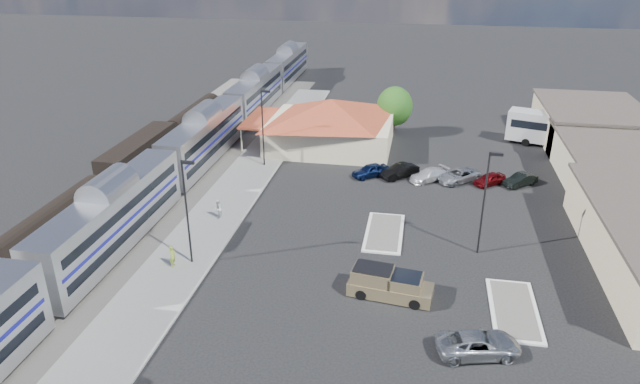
% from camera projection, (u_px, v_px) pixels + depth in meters
% --- Properties ---
extents(ground, '(280.00, 280.00, 0.00)m').
position_uv_depth(ground, '(337.00, 240.00, 50.03)').
color(ground, black).
rests_on(ground, ground).
extents(railbed, '(16.00, 100.00, 0.12)m').
position_uv_depth(railbed, '(153.00, 187.00, 60.63)').
color(railbed, '#4C4944').
rests_on(railbed, ground).
extents(platform, '(5.50, 92.00, 0.18)m').
position_uv_depth(platform, '(228.00, 200.00, 57.35)').
color(platform, gray).
rests_on(platform, ground).
extents(passenger_train, '(3.00, 104.00, 5.55)m').
position_uv_depth(passenger_train, '(205.00, 140.00, 66.07)').
color(passenger_train, silver).
rests_on(passenger_train, ground).
extents(freight_cars, '(2.80, 46.00, 4.00)m').
position_uv_depth(freight_cars, '(140.00, 157.00, 63.36)').
color(freight_cars, black).
rests_on(freight_cars, ground).
extents(station_depot, '(18.35, 12.24, 6.20)m').
position_uv_depth(station_depot, '(330.00, 123.00, 71.05)').
color(station_depot, beige).
rests_on(station_depot, ground).
extents(buildings_east, '(14.40, 51.40, 4.80)m').
position_uv_depth(buildings_east, '(633.00, 177.00, 57.33)').
color(buildings_east, '#C6B28C').
rests_on(buildings_east, ground).
extents(traffic_island_south, '(3.30, 7.50, 0.21)m').
position_uv_depth(traffic_island_south, '(384.00, 232.00, 51.12)').
color(traffic_island_south, silver).
rests_on(traffic_island_south, ground).
extents(traffic_island_north, '(3.30, 7.50, 0.21)m').
position_uv_depth(traffic_island_north, '(514.00, 310.00, 40.50)').
color(traffic_island_north, silver).
rests_on(traffic_island_north, ground).
extents(lamp_plat_s, '(1.08, 0.25, 9.00)m').
position_uv_depth(lamp_plat_s, '(187.00, 204.00, 44.25)').
color(lamp_plat_s, black).
rests_on(lamp_plat_s, ground).
extents(lamp_plat_n, '(1.08, 0.25, 9.00)m').
position_uv_depth(lamp_plat_n, '(263.00, 122.00, 64.00)').
color(lamp_plat_n, black).
rests_on(lamp_plat_n, ground).
extents(lamp_lot, '(1.08, 0.25, 9.00)m').
position_uv_depth(lamp_lot, '(486.00, 195.00, 45.86)').
color(lamp_lot, black).
rests_on(lamp_lot, ground).
extents(tree_depot, '(4.71, 4.71, 6.63)m').
position_uv_depth(tree_depot, '(395.00, 106.00, 74.83)').
color(tree_depot, '#382314').
rests_on(tree_depot, ground).
extents(pickup_truck, '(6.38, 3.01, 2.12)m').
position_uv_depth(pickup_truck, '(391.00, 285.00, 41.77)').
color(pickup_truck, '#9D8A60').
rests_on(pickup_truck, ground).
extents(suv, '(5.80, 3.69, 1.49)m').
position_uv_depth(suv, '(478.00, 344.00, 36.06)').
color(suv, '#A5A9AD').
rests_on(suv, ground).
extents(coach_bus, '(13.38, 6.61, 4.21)m').
position_uv_depth(coach_bus, '(562.00, 129.00, 71.03)').
color(coach_bus, silver).
rests_on(coach_bus, ground).
extents(person_a, '(0.51, 0.71, 1.85)m').
position_uv_depth(person_a, '(173.00, 256.00, 45.36)').
color(person_a, '#9DB839').
rests_on(person_a, platform).
extents(person_b, '(0.75, 0.93, 1.82)m').
position_uv_depth(person_b, '(218.00, 209.00, 53.25)').
color(person_b, silver).
rests_on(person_b, platform).
extents(parked_car_a, '(4.39, 3.93, 1.44)m').
position_uv_depth(parked_car_a, '(370.00, 170.00, 63.06)').
color(parked_car_a, '#0D1B43').
rests_on(parked_car_a, ground).
extents(parked_car_b, '(4.41, 4.16, 1.48)m').
position_uv_depth(parked_car_b, '(400.00, 171.00, 62.80)').
color(parked_car_b, black).
rests_on(parked_car_b, ground).
extents(parked_car_c, '(4.70, 4.37, 1.33)m').
position_uv_depth(parked_car_c, '(429.00, 175.00, 62.04)').
color(parked_car_c, white).
rests_on(parked_car_c, ground).
extents(parked_car_d, '(5.27, 5.04, 1.39)m').
position_uv_depth(parked_car_d, '(459.00, 176.00, 61.77)').
color(parked_car_d, '#9B9FA4').
rests_on(parked_car_d, ground).
extents(parked_car_e, '(3.86, 3.65, 1.29)m').
position_uv_depth(parked_car_e, '(490.00, 179.00, 60.99)').
color(parked_car_e, maroon).
rests_on(parked_car_e, ground).
extents(parked_car_f, '(3.99, 3.64, 1.32)m').
position_uv_depth(parked_car_f, '(520.00, 180.00, 60.73)').
color(parked_car_f, black).
rests_on(parked_car_f, ground).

